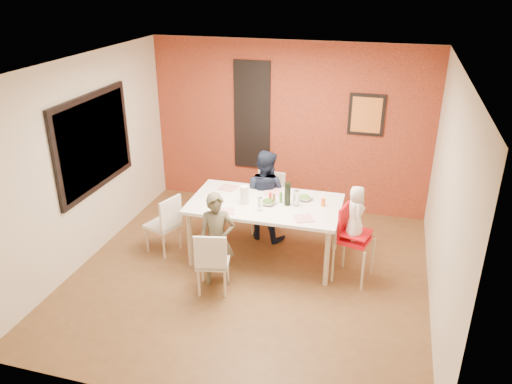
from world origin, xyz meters
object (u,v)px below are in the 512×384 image
(chair_near, at_px, (212,260))
(wine_bottle, at_px, (288,194))
(child_near, at_px, (217,240))
(chair_left, at_px, (166,222))
(paper_towel_roll, at_px, (245,195))
(chair_far, at_px, (269,199))
(high_chair, at_px, (351,236))
(child_far, at_px, (265,195))
(dining_table, at_px, (265,207))
(toddler, at_px, (356,213))

(chair_near, bearing_deg, wine_bottle, -137.12)
(child_near, bearing_deg, chair_left, 132.53)
(wine_bottle, distance_m, paper_towel_roll, 0.56)
(chair_far, distance_m, high_chair, 1.65)
(chair_far, xyz_separation_m, child_near, (-0.27, -1.55, 0.11))
(child_far, bearing_deg, wine_bottle, 142.75)
(chair_near, relative_size, paper_towel_roll, 3.40)
(dining_table, relative_size, chair_near, 2.39)
(chair_far, relative_size, chair_left, 1.07)
(child_near, bearing_deg, wine_bottle, 28.62)
(toddler, bearing_deg, chair_left, 73.36)
(dining_table, relative_size, chair_left, 2.35)
(dining_table, height_order, child_near, child_near)
(wine_bottle, bearing_deg, child_far, 129.44)
(chair_near, height_order, paper_towel_roll, paper_towel_roll)
(chair_far, height_order, paper_towel_roll, paper_towel_roll)
(chair_far, bearing_deg, chair_left, -134.38)
(child_near, height_order, child_far, child_far)
(chair_left, bearing_deg, paper_towel_roll, 116.66)
(high_chair, bearing_deg, dining_table, 94.44)
(chair_far, xyz_separation_m, paper_towel_roll, (-0.11, -0.90, 0.45))
(chair_far, distance_m, paper_towel_roll, 1.01)
(high_chair, bearing_deg, wine_bottle, 90.83)
(dining_table, height_order, child_far, child_far)
(dining_table, distance_m, chair_left, 1.40)
(high_chair, bearing_deg, chair_near, 130.96)
(toddler, bearing_deg, high_chair, 48.39)
(chair_near, relative_size, child_near, 0.68)
(high_chair, bearing_deg, chair_left, 105.18)
(chair_left, bearing_deg, wine_bottle, 118.07)
(dining_table, distance_m, wine_bottle, 0.38)
(chair_near, height_order, chair_far, chair_far)
(chair_near, bearing_deg, chair_far, -110.42)
(child_far, relative_size, paper_towel_roll, 5.48)
(child_far, distance_m, paper_towel_roll, 0.72)
(dining_table, distance_m, paper_towel_roll, 0.34)
(chair_left, xyz_separation_m, paper_towel_roll, (1.09, 0.14, 0.48))
(high_chair, relative_size, child_far, 0.74)
(toddler, xyz_separation_m, paper_towel_roll, (-1.45, 0.11, 0.02))
(dining_table, bearing_deg, chair_far, 100.17)
(dining_table, xyz_separation_m, paper_towel_roll, (-0.25, -0.11, 0.20))
(chair_left, relative_size, high_chair, 0.85)
(child_near, bearing_deg, chair_near, -104.60)
(child_near, xyz_separation_m, paper_towel_roll, (0.16, 0.66, 0.34))
(chair_left, height_order, paper_towel_roll, paper_towel_roll)
(child_far, distance_m, toddler, 1.57)
(child_far, height_order, toddler, child_far)
(chair_near, distance_m, wine_bottle, 1.32)
(child_near, distance_m, toddler, 1.73)
(chair_far, xyz_separation_m, chair_left, (-1.20, -1.04, -0.03))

